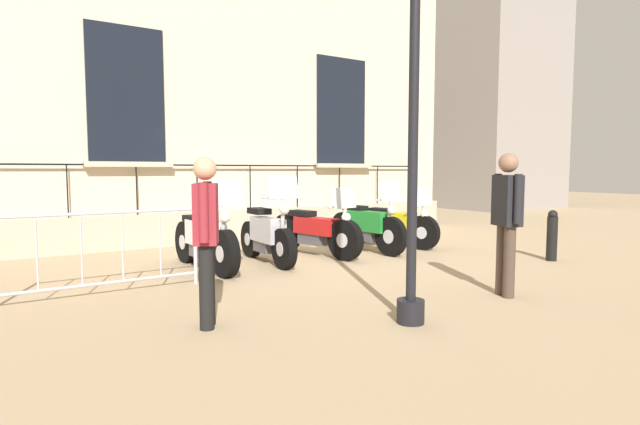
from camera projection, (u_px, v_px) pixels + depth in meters
name	position (u px, v px, depth m)	size (l,w,h in m)	color
ground_plane	(309.00, 255.00, 9.27)	(60.00, 60.00, 0.00)	tan
building_facade	(241.00, 88.00, 11.34)	(0.82, 11.58, 6.97)	beige
motorcycle_white	(205.00, 240.00, 7.85)	(2.18, 0.75, 1.38)	black
motorcycle_silver	(267.00, 236.00, 8.41)	(1.96, 0.63, 1.45)	black
motorcycle_red	(315.00, 232.00, 9.17)	(2.21, 0.74, 1.25)	black
motorcycle_green	(367.00, 227.00, 9.57)	(2.01, 0.56, 1.34)	black
motorcycle_yellow	(394.00, 225.00, 10.29)	(2.10, 0.77, 1.20)	black
crowd_barrier	(103.00, 250.00, 6.21)	(0.07, 2.40, 1.05)	#B7B7BF
bollard	(552.00, 235.00, 8.62)	(0.17, 0.17, 0.87)	black
pedestrian_standing	(206.00, 232.00, 4.92)	(0.49, 0.36, 1.67)	black
pedestrian_walking	(507.00, 215.00, 6.15)	(0.50, 0.34, 1.75)	#47382D
distant_building	(482.00, 76.00, 21.40)	(5.30, 4.72, 10.99)	gray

